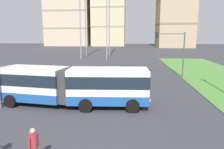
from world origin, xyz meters
TOP-DOWN VIEW (x-y plane):
  - articulated_bus at (-3.02, 9.68)m, footprint 12.03×3.44m
  - car_navy_sedan at (-6.04, 18.54)m, footprint 4.46×2.15m
  - pedestrian_crossing at (-2.54, 1.55)m, footprint 0.36×0.56m
  - traffic_light_far_right at (7.03, 22.00)m, footprint 3.86×0.28m
  - apartment_tower_west at (-30.00, 104.93)m, footprint 21.88×14.86m
  - apartment_tower_westcentre at (-9.53, 106.77)m, footprint 16.36×17.44m
  - apartment_tower_centre at (21.09, 95.03)m, footprint 15.37×17.09m

SIDE VIEW (x-z plane):
  - car_navy_sedan at x=-6.04m, z-range -0.04..1.54m
  - pedestrian_crossing at x=-2.54m, z-range 0.13..1.87m
  - articulated_bus at x=-3.02m, z-range 0.15..3.15m
  - traffic_light_far_right at x=7.03m, z-range 1.11..6.97m
  - apartment_tower_westcentre at x=-9.53m, z-range 0.02..36.31m
  - apartment_tower_centre at x=21.09m, z-range 0.02..39.11m
  - apartment_tower_west at x=-30.00m, z-range 0.02..41.63m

